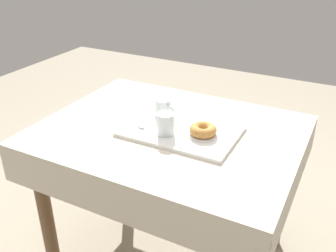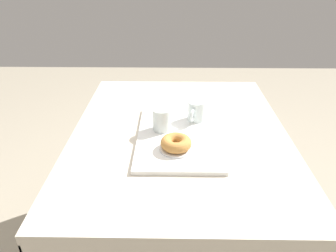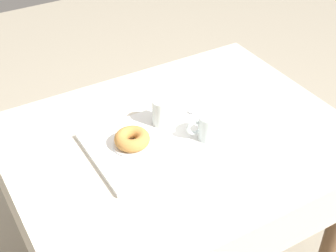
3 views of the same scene
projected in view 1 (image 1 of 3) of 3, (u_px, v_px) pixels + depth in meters
The scene contains 7 objects.
dining_table at pixel (169, 152), 1.68m from camera, with size 1.10×0.87×0.74m.
serving_tray at pixel (181, 131), 1.60m from camera, with size 0.48×0.32×0.02m, color white.
tea_mug_left at pixel (163, 109), 1.69m from camera, with size 0.11×0.07×0.08m.
water_glass_near at pixel (166, 125), 1.54m from camera, with size 0.07×0.07×0.09m.
donut_plate_left at pixel (203, 135), 1.54m from camera, with size 0.12×0.12×0.01m, color white.
sugar_donut_left at pixel (203, 130), 1.53m from camera, with size 0.11×0.11×0.04m, color #BC7F3D.
teaspoon_near at pixel (139, 126), 1.61m from camera, with size 0.12×0.06×0.01m.
Camera 1 is at (0.66, -1.29, 1.49)m, focal length 40.45 mm.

